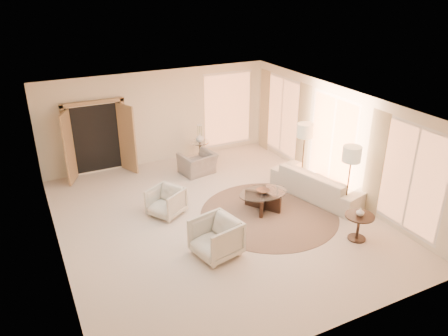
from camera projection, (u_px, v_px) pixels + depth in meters
name	position (u px, v px, depth m)	size (l,w,h in m)	color
room	(216.00, 166.00, 9.82)	(7.04, 8.04, 2.83)	beige
windows_right	(334.00, 142.00, 11.32)	(0.10, 6.40, 2.40)	#FFA066
window_back_corner	(228.00, 110.00, 13.99)	(1.70, 0.10, 2.40)	#FFA066
curtains_right	(311.00, 134.00, 12.05)	(0.06, 5.20, 2.60)	tan
french_doors	(97.00, 139.00, 12.30)	(1.95, 0.66, 2.16)	#A48256
area_rug	(269.00, 214.00, 10.61)	(3.34, 3.34, 0.01)	#412F25
sofa	(319.00, 183.00, 11.32)	(2.54, 0.99, 0.74)	beige
armchair_left	(166.00, 201.00, 10.45)	(0.74, 0.69, 0.76)	beige
armchair_right	(216.00, 236.00, 8.92)	(0.86, 0.81, 0.89)	beige
accent_chair	(198.00, 160.00, 12.60)	(0.95, 0.62, 0.83)	gray
coffee_table	(263.00, 199.00, 10.72)	(1.28, 1.28, 0.46)	black
end_table	(359.00, 223.00, 9.46)	(0.63, 0.63, 0.60)	black
side_table	(200.00, 149.00, 13.44)	(0.55, 0.55, 0.64)	#2C2416
floor_lamp_near	(305.00, 133.00, 11.47)	(0.43, 0.43, 1.77)	#2C2416
floor_lamp_far	(351.00, 157.00, 10.00)	(0.43, 0.43, 1.76)	#2C2416
bowl	(263.00, 191.00, 10.64)	(0.31, 0.31, 0.08)	brown
end_vase	(360.00, 212.00, 9.35)	(0.18, 0.18, 0.18)	silver
side_vase	(200.00, 138.00, 13.28)	(0.26, 0.26, 0.27)	silver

